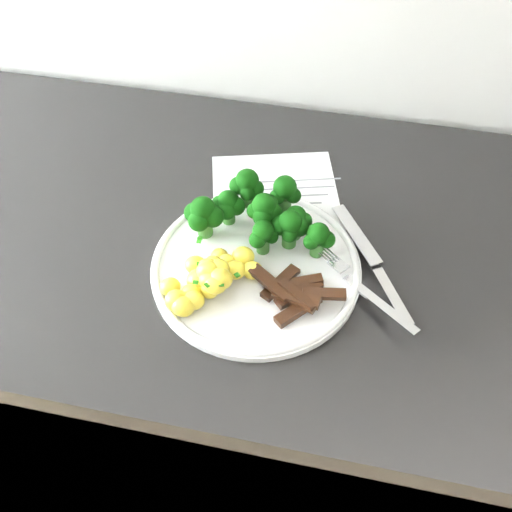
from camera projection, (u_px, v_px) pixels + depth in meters
counter at (296, 390)px, 1.15m from camera, size 2.42×0.61×0.91m
recipe_paper at (278, 214)px, 0.84m from camera, size 0.25×0.31×0.00m
plate at (256, 266)px, 0.77m from camera, size 0.28×0.28×0.02m
broccoli at (260, 212)px, 0.77m from camera, size 0.21×0.12×0.07m
potatoes at (209, 278)px, 0.73m from camera, size 0.13×0.12×0.04m
beef_strips at (294, 294)px, 0.72m from camera, size 0.13×0.10×0.03m
fork at (365, 290)px, 0.73m from camera, size 0.15×0.13×0.02m
knife at (380, 277)px, 0.75m from camera, size 0.13×0.19×0.02m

